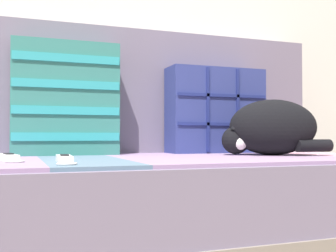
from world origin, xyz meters
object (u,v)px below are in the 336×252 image
Objects in this scene: couch at (114,217)px; sleeping_cat at (269,129)px; game_remote_near at (64,159)px; throw_pillow_quilted at (216,111)px; throw_pillow_striped at (65,99)px; game_remote_far at (8,158)px.

sleeping_cat is (0.55, -0.05, 0.28)m from couch.
game_remote_near is at bearing -128.28° from couch.
throw_pillow_quilted is at bearing 106.24° from sleeping_cat.
throw_pillow_quilted is 0.29m from sleeping_cat.
throw_pillow_striped reaches higher than game_remote_far.
couch is 0.64m from throw_pillow_quilted.
game_remote_far is (-0.87, -0.04, -0.08)m from sleeping_cat.
game_remote_near is at bearing -96.44° from throw_pillow_striped.
throw_pillow_striped is 2.05× the size of game_remote_far.
game_remote_near and game_remote_far have the same top height.
game_remote_near is 0.98× the size of game_remote_far.
throw_pillow_striped reaches higher than game_remote_near.
sleeping_cat is at bearing -21.56° from throw_pillow_striped.
throw_pillow_striped is at bearing -179.96° from throw_pillow_quilted.
game_remote_near is (-0.05, -0.45, -0.19)m from throw_pillow_striped.
throw_pillow_quilted is 1.12× the size of sleeping_cat.
game_remote_far reaches higher than couch.
throw_pillow_striped is at bearing 59.19° from game_remote_far.
throw_pillow_quilted reaches higher than game_remote_near.
couch is at bearing -59.44° from throw_pillow_striped.
throw_pillow_quilted is 2.04× the size of game_remote_far.
game_remote_far is (-0.19, -0.31, -0.19)m from throw_pillow_striped.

